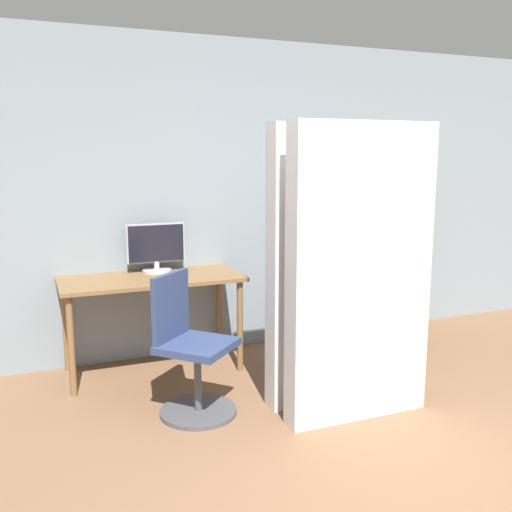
% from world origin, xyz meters
% --- Properties ---
extents(ground_plane, '(16.00, 16.00, 0.00)m').
position_xyz_m(ground_plane, '(0.00, 0.00, 0.00)').
color(ground_plane, brown).
extents(wall_back, '(8.00, 0.06, 2.70)m').
position_xyz_m(wall_back, '(0.00, 2.67, 1.35)').
color(wall_back, gray).
rests_on(wall_back, ground).
extents(desk, '(1.42, 0.65, 0.77)m').
position_xyz_m(desk, '(-0.99, 2.32, 0.68)').
color(desk, brown).
rests_on(desk, ground).
extents(monitor, '(0.48, 0.24, 0.40)m').
position_xyz_m(monitor, '(-0.91, 2.50, 0.98)').
color(monitor, '#B7B7BC').
rests_on(monitor, desk).
extents(office_chair, '(0.62, 0.62, 0.95)m').
position_xyz_m(office_chair, '(-0.92, 1.46, 0.39)').
color(office_chair, '#4C4C51').
rests_on(office_chair, ground).
extents(bookshelf, '(0.74, 0.35, 1.61)m').
position_xyz_m(bookshelf, '(1.15, 2.50, 0.82)').
color(bookshelf, brown).
rests_on(bookshelf, ground).
extents(mattress_near, '(0.99, 0.18, 1.93)m').
position_xyz_m(mattress_near, '(0.10, 1.00, 0.97)').
color(mattress_near, silver).
rests_on(mattress_near, ground).
extents(mattress_far, '(0.99, 0.18, 1.93)m').
position_xyz_m(mattress_far, '(0.10, 1.32, 0.97)').
color(mattress_far, silver).
rests_on(mattress_far, ground).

